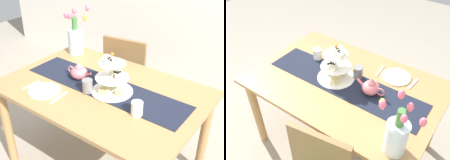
# 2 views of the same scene
# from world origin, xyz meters

# --- Properties ---
(ground_plane) EXTENTS (8.00, 8.00, 0.00)m
(ground_plane) POSITION_xyz_m (0.00, 0.00, 0.00)
(ground_plane) COLOR gray
(dining_table) EXTENTS (1.48, 0.98, 0.78)m
(dining_table) POSITION_xyz_m (0.00, 0.00, 0.66)
(dining_table) COLOR #A37747
(dining_table) RESTS_ON ground_plane
(table_runner) EXTENTS (1.31, 0.31, 0.00)m
(table_runner) POSITION_xyz_m (0.00, 0.02, 0.78)
(table_runner) COLOR black
(table_runner) RESTS_ON dining_table
(tiered_cake_stand) EXTENTS (0.30, 0.30, 0.30)m
(tiered_cake_stand) POSITION_xyz_m (0.09, 0.00, 0.88)
(tiered_cake_stand) COLOR beige
(tiered_cake_stand) RESTS_ON table_runner
(teapot) EXTENTS (0.24, 0.13, 0.14)m
(teapot) POSITION_xyz_m (-0.23, 0.00, 0.84)
(teapot) COLOR #D66B75
(teapot) RESTS_ON table_runner
(tulip_vase) EXTENTS (0.26, 0.18, 0.44)m
(tulip_vase) POSITION_xyz_m (-0.58, 0.35, 0.92)
(tulip_vase) COLOR silver
(tulip_vase) RESTS_ON dining_table
(dinner_plate_left) EXTENTS (0.23, 0.23, 0.01)m
(dinner_plate_left) POSITION_xyz_m (-0.30, -0.29, 0.78)
(dinner_plate_left) COLOR white
(dinner_plate_left) RESTS_ON dining_table
(fork_left) EXTENTS (0.03, 0.15, 0.01)m
(fork_left) POSITION_xyz_m (-0.45, -0.29, 0.78)
(fork_left) COLOR silver
(fork_left) RESTS_ON dining_table
(knife_left) EXTENTS (0.03, 0.17, 0.01)m
(knife_left) POSITION_xyz_m (-0.16, -0.29, 0.78)
(knife_left) COLOR silver
(knife_left) RESTS_ON dining_table
(mug_grey) EXTENTS (0.08, 0.08, 0.09)m
(mug_grey) POSITION_xyz_m (-0.05, -0.11, 0.83)
(mug_grey) COLOR slate
(mug_grey) RESTS_ON table_runner
(mug_white_text) EXTENTS (0.08, 0.08, 0.09)m
(mug_white_text) POSITION_xyz_m (0.38, -0.13, 0.82)
(mug_white_text) COLOR white
(mug_white_text) RESTS_ON dining_table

